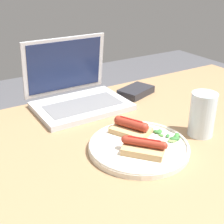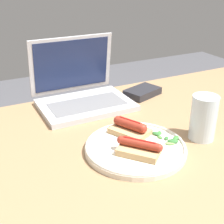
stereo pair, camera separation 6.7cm
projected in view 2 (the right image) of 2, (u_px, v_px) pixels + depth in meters
The scene contains 8 objects.
desk at pixel (140, 157), 0.89m from camera, with size 1.43×0.79×0.78m.
laptop at pixel (82, 93), 1.06m from camera, with size 0.30×0.24×0.22m.
plate at pixel (135, 147), 0.80m from camera, with size 0.26×0.26×0.02m.
sausage_toast_left at pixel (139, 148), 0.76m from camera, with size 0.12×0.12×0.04m.
sausage_toast_middle at pixel (130, 128), 0.86m from camera, with size 0.11×0.12×0.04m.
salad_pile at pixel (168, 139), 0.83m from camera, with size 0.06×0.08×0.01m.
drinking_glass at pixel (203, 118), 0.84m from camera, with size 0.07×0.07×0.13m.
external_drive at pixel (142, 92), 1.15m from camera, with size 0.15×0.12×0.03m.
Camera 2 is at (-0.41, -0.63, 1.21)m, focal length 50.00 mm.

